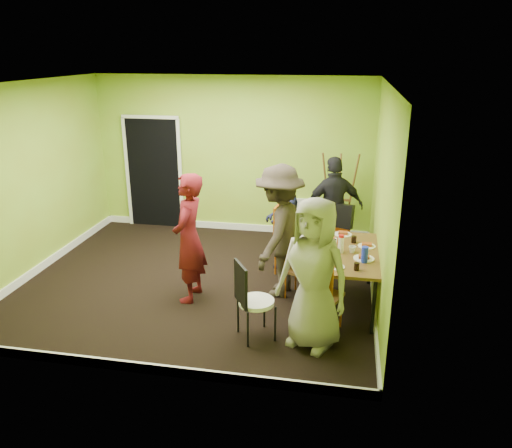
# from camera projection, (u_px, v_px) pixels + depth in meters

# --- Properties ---
(ground) EXTENTS (5.00, 5.00, 0.00)m
(ground) POSITION_uv_depth(u_px,v_px,m) (199.00, 280.00, 7.32)
(ground) COLOR black
(ground) RESTS_ON ground
(room_walls) EXTENTS (5.04, 4.54, 2.82)m
(room_walls) POSITION_uv_depth(u_px,v_px,m) (196.00, 216.00, 7.04)
(room_walls) COLOR #90A42A
(room_walls) RESTS_ON ground
(dining_table) EXTENTS (0.90, 1.50, 0.75)m
(dining_table) POSITION_uv_depth(u_px,v_px,m) (343.00, 255.00, 6.43)
(dining_table) COLOR black
(dining_table) RESTS_ON ground
(chair_left_far) EXTENTS (0.49, 0.49, 1.04)m
(chair_left_far) POSITION_uv_depth(u_px,v_px,m) (285.00, 234.00, 7.47)
(chair_left_far) COLOR #C55B12
(chair_left_far) RESTS_ON ground
(chair_left_near) EXTENTS (0.45, 0.45, 0.85)m
(chair_left_near) POSITION_uv_depth(u_px,v_px,m) (296.00, 263.00, 6.73)
(chair_left_near) COLOR #C55B12
(chair_left_near) RESTS_ON ground
(chair_back_end) EXTENTS (0.51, 0.55, 0.95)m
(chair_back_end) POSITION_uv_depth(u_px,v_px,m) (339.00, 222.00, 7.75)
(chair_back_end) COLOR #C55B12
(chair_back_end) RESTS_ON ground
(chair_front_end) EXTENTS (0.52, 0.52, 0.97)m
(chair_front_end) POSITION_uv_depth(u_px,v_px,m) (321.00, 292.00, 5.80)
(chair_front_end) COLOR #C55B12
(chair_front_end) RESTS_ON ground
(chair_bentwood) EXTENTS (0.52, 0.51, 0.96)m
(chair_bentwood) POSITION_uv_depth(u_px,v_px,m) (251.00, 297.00, 5.70)
(chair_bentwood) COLOR black
(chair_bentwood) RESTS_ON ground
(easel) EXTENTS (0.63, 0.60, 1.58)m
(easel) POSITION_uv_depth(u_px,v_px,m) (339.00, 198.00, 8.60)
(easel) COLOR brown
(easel) RESTS_ON ground
(plate_near_left) EXTENTS (0.25, 0.25, 0.01)m
(plate_near_left) POSITION_uv_depth(u_px,v_px,m) (330.00, 240.00, 6.77)
(plate_near_left) COLOR white
(plate_near_left) RESTS_ON dining_table
(plate_near_right) EXTENTS (0.22, 0.22, 0.01)m
(plate_near_right) POSITION_uv_depth(u_px,v_px,m) (328.00, 264.00, 6.03)
(plate_near_right) COLOR white
(plate_near_right) RESTS_ON dining_table
(plate_far_back) EXTENTS (0.24, 0.24, 0.01)m
(plate_far_back) POSITION_uv_depth(u_px,v_px,m) (343.00, 234.00, 6.99)
(plate_far_back) COLOR white
(plate_far_back) RESTS_ON dining_table
(plate_far_front) EXTENTS (0.22, 0.22, 0.01)m
(plate_far_front) POSITION_uv_depth(u_px,v_px,m) (335.00, 267.00, 5.95)
(plate_far_front) COLOR white
(plate_far_front) RESTS_ON dining_table
(plate_wall_back) EXTENTS (0.23, 0.23, 0.01)m
(plate_wall_back) POSITION_uv_depth(u_px,v_px,m) (367.00, 246.00, 6.57)
(plate_wall_back) COLOR white
(plate_wall_back) RESTS_ON dining_table
(plate_wall_front) EXTENTS (0.26, 0.26, 0.01)m
(plate_wall_front) POSITION_uv_depth(u_px,v_px,m) (364.00, 258.00, 6.19)
(plate_wall_front) COLOR white
(plate_wall_front) RESTS_ON dining_table
(thermos) EXTENTS (0.07, 0.07, 0.21)m
(thermos) POSITION_uv_depth(u_px,v_px,m) (341.00, 245.00, 6.35)
(thermos) COLOR white
(thermos) RESTS_ON dining_table
(blue_bottle) EXTENTS (0.08, 0.08, 0.20)m
(blue_bottle) POSITION_uv_depth(u_px,v_px,m) (365.00, 255.00, 6.06)
(blue_bottle) COLOR #1B2FCC
(blue_bottle) RESTS_ON dining_table
(orange_bottle) EXTENTS (0.04, 0.04, 0.09)m
(orange_bottle) POSITION_uv_depth(u_px,v_px,m) (338.00, 241.00, 6.64)
(orange_bottle) COLOR #C55B12
(orange_bottle) RESTS_ON dining_table
(glass_mid) EXTENTS (0.06, 0.06, 0.10)m
(glass_mid) POSITION_uv_depth(u_px,v_px,m) (334.00, 243.00, 6.55)
(glass_mid) COLOR black
(glass_mid) RESTS_ON dining_table
(glass_back) EXTENTS (0.07, 0.07, 0.09)m
(glass_back) POSITION_uv_depth(u_px,v_px,m) (354.00, 239.00, 6.70)
(glass_back) COLOR black
(glass_back) RESTS_ON dining_table
(glass_front) EXTENTS (0.06, 0.06, 0.09)m
(glass_front) POSITION_uv_depth(u_px,v_px,m) (357.00, 267.00, 5.86)
(glass_front) COLOR black
(glass_front) RESTS_ON dining_table
(cup_a) EXTENTS (0.12, 0.12, 0.09)m
(cup_a) POSITION_uv_depth(u_px,v_px,m) (324.00, 255.00, 6.20)
(cup_a) COLOR white
(cup_a) RESTS_ON dining_table
(cup_b) EXTENTS (0.09, 0.09, 0.09)m
(cup_b) POSITION_uv_depth(u_px,v_px,m) (352.00, 249.00, 6.37)
(cup_b) COLOR white
(cup_b) RESTS_ON dining_table
(person_standing) EXTENTS (0.43, 0.64, 1.74)m
(person_standing) POSITION_uv_depth(u_px,v_px,m) (189.00, 238.00, 6.53)
(person_standing) COLOR #5B0F15
(person_standing) RESTS_ON ground
(person_left_far) EXTENTS (0.68, 0.81, 1.51)m
(person_left_far) POSITION_uv_depth(u_px,v_px,m) (281.00, 219.00, 7.64)
(person_left_far) COLOR black
(person_left_far) RESTS_ON ground
(person_left_near) EXTENTS (0.88, 1.28, 1.81)m
(person_left_near) POSITION_uv_depth(u_px,v_px,m) (279.00, 231.00, 6.67)
(person_left_near) COLOR #2F271F
(person_left_near) RESTS_ON ground
(person_back_end) EXTENTS (1.05, 0.72, 1.65)m
(person_back_end) POSITION_uv_depth(u_px,v_px,m) (334.00, 208.00, 7.90)
(person_back_end) COLOR black
(person_back_end) RESTS_ON ground
(person_front_end) EXTENTS (1.01, 0.86, 1.75)m
(person_front_end) POSITION_uv_depth(u_px,v_px,m) (314.00, 274.00, 5.48)
(person_front_end) COLOR gray
(person_front_end) RESTS_ON ground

